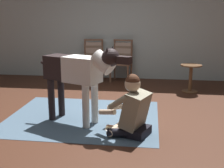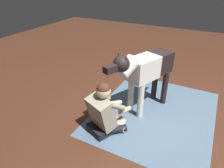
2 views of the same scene
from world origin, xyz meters
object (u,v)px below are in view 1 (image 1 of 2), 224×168
person_sitting_on_floor (132,110)px  large_dog (79,72)px  dining_chair_right_of_pair (122,58)px  round_side_table (191,76)px  hot_dog_on_plate (112,128)px  dining_chair_left_of_pair (94,58)px

person_sitting_on_floor → large_dog: bearing=157.5°
dining_chair_right_of_pair → round_side_table: (1.50, -0.83, -0.20)m
round_side_table → hot_dog_on_plate: bearing=-120.8°
person_sitting_on_floor → round_side_table: (1.04, 2.34, 0.00)m
dining_chair_right_of_pair → hot_dog_on_plate: (0.17, -3.06, -0.52)m
dining_chair_right_of_pair → person_sitting_on_floor: bearing=-81.8°
dining_chair_left_of_pair → hot_dog_on_plate: size_ratio=4.68×
dining_chair_left_of_pair → person_sitting_on_floor: size_ratio=1.18×
person_sitting_on_floor → large_dog: (-0.79, 0.33, 0.43)m
dining_chair_right_of_pair → person_sitting_on_floor: 3.21m
dining_chair_left_of_pair → dining_chair_right_of_pair: 0.68m
dining_chair_right_of_pair → large_dog: (-0.33, -2.85, 0.23)m
dining_chair_left_of_pair → person_sitting_on_floor: (1.14, -3.18, -0.20)m
dining_chair_right_of_pair → hot_dog_on_plate: 3.11m
hot_dog_on_plate → dining_chair_right_of_pair: bearing=93.3°
dining_chair_right_of_pair → dining_chair_left_of_pair: bearing=-180.0°
dining_chair_left_of_pair → large_dog: 2.88m
person_sitting_on_floor → round_side_table: 2.57m
dining_chair_left_of_pair → round_side_table: dining_chair_left_of_pair is taller
dining_chair_left_of_pair → round_side_table: (2.19, -0.83, -0.20)m
large_dog → round_side_table: large_dog is taller
large_dog → hot_dog_on_plate: bearing=-22.5°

